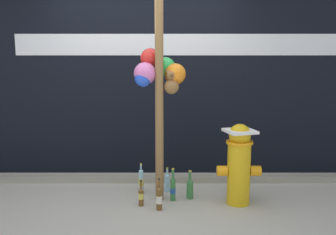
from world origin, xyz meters
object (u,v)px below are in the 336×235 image
object	(u,v)px
bottle_0	(189,188)
bottle_3	(140,181)
memorial_post	(158,58)
bottle_1	(158,198)
bottle_2	(166,182)
bottle_5	(172,188)
bottle_4	(140,196)
fire_hydrant	(238,163)

from	to	relation	value
bottle_0	bottle_3	xyz separation A→B (m)	(-0.58, 0.17, 0.03)
memorial_post	bottle_0	distance (m)	1.53
bottle_1	bottle_2	bearing A→B (deg)	81.47
bottle_3	bottle_5	xyz separation A→B (m)	(0.38, -0.24, -0.01)
memorial_post	bottle_2	world-z (taller)	memorial_post
bottle_4	bottle_3	bearing A→B (deg)	93.62
bottle_1	memorial_post	bearing A→B (deg)	91.48
fire_hydrant	bottle_0	distance (m)	0.65
memorial_post	bottle_4	size ratio (longest dim) A/B	9.96
fire_hydrant	bottle_0	size ratio (longest dim) A/B	2.71
bottle_5	bottle_4	bearing A→B (deg)	-156.09
bottle_0	bottle_1	distance (m)	0.49
bottle_2	bottle_4	distance (m)	0.54
bottle_2	bottle_5	distance (m)	0.30
memorial_post	bottle_5	bearing A→B (deg)	-25.45
memorial_post	bottle_1	size ratio (longest dim) A/B	8.31
fire_hydrant	bottle_3	size ratio (longest dim) A/B	2.46
memorial_post	bottle_4	world-z (taller)	memorial_post
memorial_post	bottle_1	distance (m)	1.53
bottle_2	bottle_5	size ratio (longest dim) A/B	0.79
memorial_post	fire_hydrant	distance (m)	1.46
bottle_0	bottle_4	world-z (taller)	bottle_0
bottle_1	bottle_5	size ratio (longest dim) A/B	0.93
bottle_3	bottle_2	bearing A→B (deg)	10.63
fire_hydrant	bottle_1	bearing A→B (deg)	-168.00
bottle_2	bottle_3	world-z (taller)	bottle_3
fire_hydrant	bottle_0	xyz separation A→B (m)	(-0.53, 0.16, -0.35)
bottle_0	bottle_3	world-z (taller)	bottle_3
bottle_5	bottle_2	bearing A→B (deg)	102.49
bottle_4	memorial_post	bearing A→B (deg)	50.29
bottle_5	bottle_1	bearing A→B (deg)	-118.61
bottle_0	bottle_2	size ratio (longest dim) A/B	1.11
memorial_post	bottle_5	world-z (taller)	memorial_post
bottle_4	bottle_5	xyz separation A→B (m)	(0.36, 0.16, 0.03)
memorial_post	bottle_3	xyz separation A→B (m)	(-0.22, 0.16, -1.47)
bottle_3	bottle_4	xyz separation A→B (m)	(0.02, -0.39, -0.04)
bottle_0	bottle_5	bearing A→B (deg)	-161.82
bottle_3	bottle_5	distance (m)	0.45
fire_hydrant	bottle_1	size ratio (longest dim) A/B	2.58
bottle_3	bottle_1	bearing A→B (deg)	-66.08
bottle_3	bottle_0	bearing A→B (deg)	-16.59
fire_hydrant	bottle_2	size ratio (longest dim) A/B	3.02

